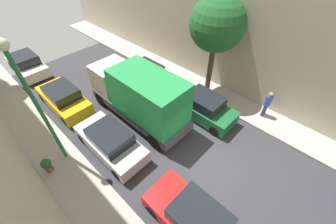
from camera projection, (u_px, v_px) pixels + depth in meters
ground at (210, 167)px, 10.33m from camera, size 32.00×32.00×0.00m
sidewalk_right at (256, 115)px, 12.91m from camera, size 2.00×44.00×0.15m
parked_car_left_2 at (196, 221)px, 7.84m from camera, size 1.78×4.20×1.57m
parked_car_left_3 at (110, 142)px, 10.59m from camera, size 1.78×4.20×1.57m
parked_car_left_4 at (63, 98)px, 13.11m from camera, size 1.78×4.20×1.57m
parked_car_left_5 at (27, 64)px, 16.07m from camera, size 1.78×4.20×1.57m
parked_car_right_1 at (202, 106)px, 12.54m from camera, size 1.78×4.20×1.57m
parked_car_right_2 at (146, 75)px, 15.04m from camera, size 1.78×4.20×1.57m
delivery_truck at (139, 95)px, 11.63m from camera, size 2.26×6.60×3.38m
pedestrian at (267, 103)px, 12.21m from camera, size 0.40×0.36×1.72m
street_tree_1 at (217, 25)px, 11.55m from camera, size 3.16×3.16×6.17m
potted_plant_2 at (47, 165)px, 9.76m from camera, size 0.46×0.46×0.77m
lamp_post at (31, 94)px, 7.88m from camera, size 0.44×0.44×6.24m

